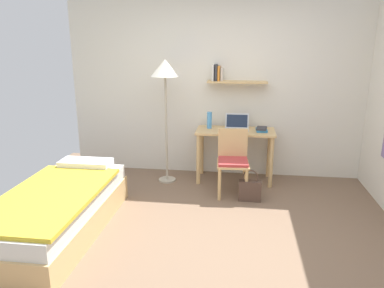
{
  "coord_description": "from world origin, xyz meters",
  "views": [
    {
      "loc": [
        0.3,
        -3.28,
        1.93
      ],
      "look_at": [
        -0.21,
        0.51,
        0.85
      ],
      "focal_mm": 34.55,
      "sensor_mm": 36.0,
      "label": 1
    }
  ],
  "objects_px": {
    "bed": "(58,211)",
    "book_stack": "(262,129)",
    "desk": "(235,140)",
    "water_bottle": "(209,120)",
    "laptop": "(237,125)",
    "standing_lamp": "(165,75)",
    "handbag": "(250,190)",
    "desk_chair": "(233,159)"
  },
  "relations": [
    {
      "from": "bed",
      "to": "handbag",
      "type": "distance_m",
      "value": 2.24
    },
    {
      "from": "standing_lamp",
      "to": "water_bottle",
      "type": "distance_m",
      "value": 0.88
    },
    {
      "from": "desk",
      "to": "standing_lamp",
      "type": "distance_m",
      "value": 1.31
    },
    {
      "from": "laptop",
      "to": "book_stack",
      "type": "relative_size",
      "value": 1.48
    },
    {
      "from": "desk_chair",
      "to": "water_bottle",
      "type": "distance_m",
      "value": 0.75
    },
    {
      "from": "bed",
      "to": "desk",
      "type": "height_order",
      "value": "desk"
    },
    {
      "from": "laptop",
      "to": "handbag",
      "type": "distance_m",
      "value": 1.01
    },
    {
      "from": "bed",
      "to": "laptop",
      "type": "height_order",
      "value": "laptop"
    },
    {
      "from": "bed",
      "to": "desk_chair",
      "type": "distance_m",
      "value": 2.17
    },
    {
      "from": "bed",
      "to": "book_stack",
      "type": "bearing_deg",
      "value": 39.1
    },
    {
      "from": "desk",
      "to": "water_bottle",
      "type": "height_order",
      "value": "water_bottle"
    },
    {
      "from": "standing_lamp",
      "to": "water_bottle",
      "type": "height_order",
      "value": "standing_lamp"
    },
    {
      "from": "desk_chair",
      "to": "laptop",
      "type": "bearing_deg",
      "value": 86.79
    },
    {
      "from": "book_stack",
      "to": "laptop",
      "type": "bearing_deg",
      "value": 164.53
    },
    {
      "from": "laptop",
      "to": "handbag",
      "type": "bearing_deg",
      "value": -75.59
    },
    {
      "from": "standing_lamp",
      "to": "water_bottle",
      "type": "xyz_separation_m",
      "value": [
        0.57,
        0.22,
        -0.63
      ]
    },
    {
      "from": "desk_chair",
      "to": "handbag",
      "type": "distance_m",
      "value": 0.44
    },
    {
      "from": "bed",
      "to": "desk",
      "type": "distance_m",
      "value": 2.5
    },
    {
      "from": "water_bottle",
      "to": "desk",
      "type": "bearing_deg",
      "value": -10.41
    },
    {
      "from": "book_stack",
      "to": "handbag",
      "type": "distance_m",
      "value": 0.92
    },
    {
      "from": "bed",
      "to": "book_stack",
      "type": "relative_size",
      "value": 8.8
    },
    {
      "from": "bed",
      "to": "book_stack",
      "type": "xyz_separation_m",
      "value": [
        2.12,
        1.72,
        0.52
      ]
    },
    {
      "from": "book_stack",
      "to": "bed",
      "type": "bearing_deg",
      "value": -140.9
    },
    {
      "from": "standing_lamp",
      "to": "book_stack",
      "type": "bearing_deg",
      "value": 5.87
    },
    {
      "from": "book_stack",
      "to": "desk_chair",
      "type": "bearing_deg",
      "value": -128.55
    },
    {
      "from": "laptop",
      "to": "water_bottle",
      "type": "height_order",
      "value": "water_bottle"
    },
    {
      "from": "standing_lamp",
      "to": "water_bottle",
      "type": "relative_size",
      "value": 7.3
    },
    {
      "from": "desk",
      "to": "standing_lamp",
      "type": "relative_size",
      "value": 0.64
    },
    {
      "from": "laptop",
      "to": "book_stack",
      "type": "bearing_deg",
      "value": -15.47
    },
    {
      "from": "bed",
      "to": "desk",
      "type": "bearing_deg",
      "value": 44.56
    },
    {
      "from": "handbag",
      "to": "standing_lamp",
      "type": "bearing_deg",
      "value": 155.28
    },
    {
      "from": "desk",
      "to": "water_bottle",
      "type": "bearing_deg",
      "value": 169.59
    },
    {
      "from": "laptop",
      "to": "desk",
      "type": "bearing_deg",
      "value": -101.55
    },
    {
      "from": "bed",
      "to": "water_bottle",
      "type": "distance_m",
      "value": 2.36
    },
    {
      "from": "standing_lamp",
      "to": "laptop",
      "type": "xyz_separation_m",
      "value": [
        0.96,
        0.23,
        -0.69
      ]
    },
    {
      "from": "bed",
      "to": "handbag",
      "type": "xyz_separation_m",
      "value": [
        1.97,
        1.06,
        -0.1
      ]
    },
    {
      "from": "book_stack",
      "to": "handbag",
      "type": "relative_size",
      "value": 0.55
    },
    {
      "from": "book_stack",
      "to": "handbag",
      "type": "height_order",
      "value": "book_stack"
    },
    {
      "from": "desk_chair",
      "to": "desk",
      "type": "bearing_deg",
      "value": 88.14
    },
    {
      "from": "bed",
      "to": "standing_lamp",
      "type": "distance_m",
      "value": 2.18
    },
    {
      "from": "bed",
      "to": "handbag",
      "type": "bearing_deg",
      "value": 28.16
    },
    {
      "from": "desk_chair",
      "to": "book_stack",
      "type": "relative_size",
      "value": 3.75
    }
  ]
}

